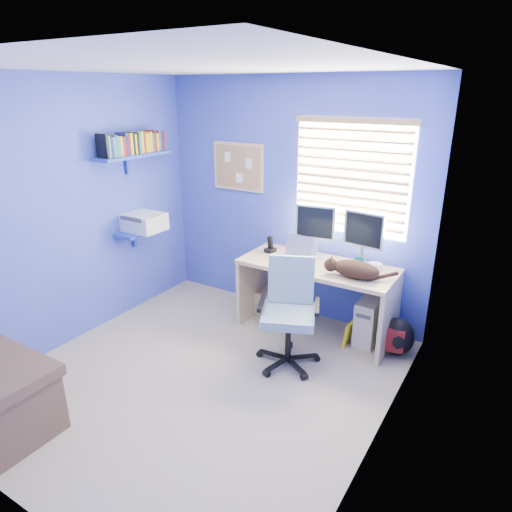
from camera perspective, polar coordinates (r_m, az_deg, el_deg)
The scene contains 21 objects.
floor at distance 4.12m, azimuth -6.74°, elevation -14.85°, with size 3.00×3.20×0.00m, color tan.
ceiling at distance 3.38m, azimuth -8.60°, elevation 22.43°, with size 3.00×3.20×0.00m, color white.
wall_back at distance 4.85m, azimuth 4.39°, elevation 6.95°, with size 3.00×0.01×2.50m, color #3A4AB0.
wall_left at distance 4.62m, azimuth -22.29°, elevation 4.82°, with size 0.01×3.20×2.50m, color #3A4AB0.
wall_right at distance 2.91m, azimuth 16.22°, elevation -3.00°, with size 0.01×3.20×2.50m, color #3A4AB0.
desk at distance 4.65m, azimuth 7.52°, elevation -5.28°, with size 1.53×0.65×0.74m, color tan.
laptop at distance 4.54m, azimuth 4.59°, elevation 0.75°, with size 0.33×0.26×0.22m, color silver.
monitor_left at distance 4.62m, azimuth 7.48°, elevation 3.07°, with size 0.40×0.12×0.54m, color silver.
monitor_right at distance 4.46m, azimuth 13.30°, elevation 2.05°, with size 0.40×0.12×0.54m, color silver.
phone at distance 4.78m, azimuth 1.79°, elevation 1.49°, with size 0.09×0.11×0.17m, color black.
mug at distance 4.45m, azimuth 12.72°, elevation -0.92°, with size 0.10×0.09×0.10m, color #146E65.
cd_spindle at distance 4.45m, azimuth 14.67°, elevation -1.32°, with size 0.13×0.13×0.07m, color silver.
cat at distance 4.23m, azimuth 12.35°, elevation -1.63°, with size 0.44×0.23×0.16m, color black.
tower_pc at distance 4.66m, azimuth 14.02°, elevation -7.69°, with size 0.19×0.44×0.45m, color beige.
drawer_boxes at distance 5.08m, azimuth 2.13°, elevation -5.78°, with size 0.35×0.28×0.27m, color tan.
yellow_book at distance 4.58m, azimuth 11.43°, elevation -9.50°, with size 0.03×0.17×0.24m, color yellow.
backpack at distance 4.51m, azimuth 17.20°, elevation -9.57°, with size 0.32×0.24×0.37m, color black.
office_chair at distance 4.14m, azimuth 4.11°, elevation -8.72°, with size 0.73×0.73×0.96m.
window_blinds at distance 4.51m, azimuth 11.75°, elevation 9.48°, with size 1.15×0.05×1.10m.
corkboard at distance 5.10m, azimuth -2.24°, elevation 11.08°, with size 0.64×0.02×0.52m.
wall_shelves at distance 4.94m, azimuth -14.58°, elevation 8.78°, with size 0.42×0.90×1.05m.
Camera 1 is at (2.15, -2.61, 2.35)m, focal length 32.00 mm.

